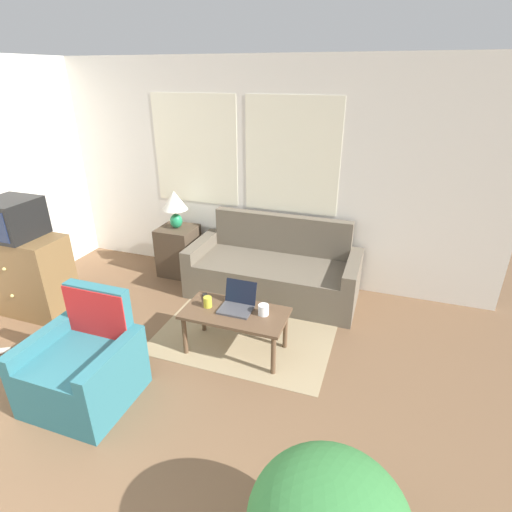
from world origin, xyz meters
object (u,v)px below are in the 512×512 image
(coffee_table, at_px, (235,317))
(laptop, at_px, (238,303))
(cup_yellow, at_px, (208,302))
(couch, at_px, (274,272))
(armchair, at_px, (86,368))
(television, at_px, (12,218))
(table_lamp, at_px, (175,204))
(tv_remote, at_px, (206,298))
(cup_navy, at_px, (263,310))

(coffee_table, bearing_deg, laptop, 90.78)
(laptop, distance_m, cup_yellow, 0.28)
(couch, bearing_deg, cup_yellow, -103.94)
(couch, xyz_separation_m, armchair, (-0.93, -2.11, 0.01))
(armchair, relative_size, cup_yellow, 8.65)
(television, xyz_separation_m, cup_yellow, (2.10, 0.08, -0.60))
(television, distance_m, table_lamp, 1.73)
(television, bearing_deg, cup_yellow, 2.22)
(coffee_table, bearing_deg, armchair, -134.47)
(couch, height_order, laptop, couch)
(laptop, bearing_deg, tv_remote, 171.00)
(television, relative_size, laptop, 1.62)
(cup_yellow, bearing_deg, couch, 76.06)
(table_lamp, height_order, coffee_table, table_lamp)
(cup_yellow, xyz_separation_m, tv_remote, (-0.08, 0.13, -0.04))
(couch, bearing_deg, armchair, -113.87)
(couch, xyz_separation_m, table_lamp, (-1.32, 0.10, 0.68))
(television, height_order, tv_remote, television)
(coffee_table, bearing_deg, cup_yellow, -179.91)
(laptop, bearing_deg, cup_navy, -5.21)
(armchair, bearing_deg, tv_remote, 62.17)
(couch, bearing_deg, cup_navy, -78.15)
(cup_navy, bearing_deg, laptop, 174.79)
(couch, xyz_separation_m, cup_navy, (0.24, -1.13, 0.21))
(cup_navy, bearing_deg, couch, 101.85)
(laptop, height_order, tv_remote, laptop)
(table_lamp, bearing_deg, tv_remote, -50.58)
(table_lamp, height_order, cup_yellow, table_lamp)
(table_lamp, distance_m, cup_yellow, 1.71)
(cup_navy, height_order, tv_remote, cup_navy)
(television, bearing_deg, cup_navy, 2.78)
(couch, height_order, coffee_table, couch)
(television, distance_m, cup_yellow, 2.18)
(coffee_table, bearing_deg, television, -178.03)
(television, height_order, cup_navy, television)
(table_lamp, bearing_deg, cup_yellow, -51.13)
(table_lamp, xyz_separation_m, cup_yellow, (1.03, -1.28, -0.47))
(laptop, distance_m, cup_navy, 0.26)
(couch, xyz_separation_m, tv_remote, (-0.38, -1.05, 0.17))
(television, relative_size, cup_navy, 4.94)
(laptop, bearing_deg, couch, 88.87)
(armchair, bearing_deg, cup_yellow, 55.42)
(tv_remote, bearing_deg, cup_yellow, -56.59)
(couch, height_order, cup_navy, couch)
(laptop, xyz_separation_m, tv_remote, (-0.35, 0.06, -0.04))
(table_lamp, distance_m, laptop, 1.84)
(couch, relative_size, cup_yellow, 19.11)
(cup_yellow, distance_m, tv_remote, 0.16)
(table_lamp, height_order, cup_navy, table_lamp)
(couch, height_order, cup_yellow, couch)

